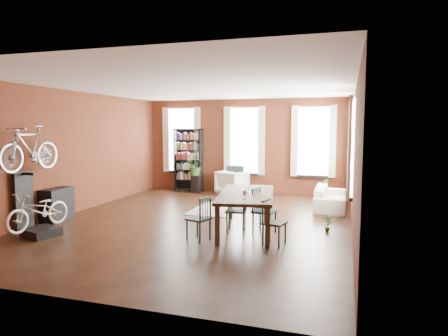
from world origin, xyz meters
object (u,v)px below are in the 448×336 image
at_px(dining_table, 246,212).
at_px(dining_chair_a, 198,219).
at_px(dining_chair_d, 264,211).
at_px(console_table, 57,205).
at_px(bicycle_floor, 38,194).
at_px(dining_chair_b, 236,210).
at_px(white_armchair, 232,181).
at_px(bookshelf, 188,160).
at_px(dining_chair_c, 274,223).
at_px(plant_stand, 197,184).
at_px(cream_sofa, 331,194).
at_px(bike_trainer, 41,232).

height_order(dining_table, dining_chair_a, dining_chair_a).
xyz_separation_m(dining_chair_d, console_table, (-4.99, -0.37, -0.08)).
height_order(dining_chair_a, bicycle_floor, bicycle_floor).
bearing_deg(dining_chair_b, bicycle_floor, -74.76).
distance_m(white_armchair, console_table, 5.80).
distance_m(bookshelf, bicycle_floor, 6.50).
bearing_deg(white_armchair, dining_chair_c, 134.69).
bearing_deg(dining_table, console_table, 175.29).
bearing_deg(plant_stand, white_armchair, -0.07).
height_order(cream_sofa, bike_trainer, cream_sofa).
height_order(dining_table, bicycle_floor, bicycle_floor).
relative_size(dining_chair_b, console_table, 1.17).
distance_m(dining_chair_c, plant_stand, 6.52).
xyz_separation_m(white_armchair, cream_sofa, (3.27, -1.48, -0.03)).
bearing_deg(white_armchair, dining_chair_d, 134.61).
height_order(dining_chair_b, bicycle_floor, bicycle_floor).
height_order(dining_chair_c, bookshelf, bookshelf).
relative_size(dining_table, bicycle_floor, 1.69).
bearing_deg(cream_sofa, bike_trainer, 130.10).
height_order(dining_chair_d, bicycle_floor, bicycle_floor).
distance_m(dining_chair_a, white_armchair, 5.56).
distance_m(cream_sofa, console_table, 7.15).
bearing_deg(dining_chair_b, dining_table, 106.67).
relative_size(dining_chair_b, white_armchair, 1.06).
height_order(bookshelf, plant_stand, bookshelf).
distance_m(dining_chair_b, cream_sofa, 3.67).
bearing_deg(bookshelf, dining_table, -55.33).
relative_size(white_armchair, cream_sofa, 0.42).
bearing_deg(dining_chair_b, dining_chair_c, 45.00).
bearing_deg(plant_stand, cream_sofa, -18.03).
bearing_deg(plant_stand, bicycle_floor, -99.57).
distance_m(bookshelf, bike_trainer, 6.54).
distance_m(bookshelf, plant_stand, 0.92).
xyz_separation_m(dining_chair_a, console_table, (-3.83, 0.51, -0.04)).
xyz_separation_m(dining_chair_a, white_armchair, (-0.87, 5.50, 0.00)).
height_order(dining_chair_c, plant_stand, dining_chair_c).
distance_m(bookshelf, console_table, 5.40).
bearing_deg(bicycle_floor, cream_sofa, 49.39).
xyz_separation_m(dining_chair_a, cream_sofa, (2.40, 4.01, -0.03)).
height_order(white_armchair, bike_trainer, white_armchair).
height_order(plant_stand, bicycle_floor, bicycle_floor).
relative_size(bike_trainer, plant_stand, 1.03).
distance_m(dining_chair_c, dining_chair_d, 0.85).
height_order(dining_chair_c, dining_chair_d, dining_chair_d).
relative_size(cream_sofa, bicycle_floor, 1.42).
xyz_separation_m(dining_chair_d, bookshelf, (-3.71, 4.83, 0.62)).
bearing_deg(dining_table, dining_chair_d, -17.17).
height_order(dining_chair_a, cream_sofa, dining_chair_a).
relative_size(bike_trainer, bicycle_floor, 0.41).
distance_m(bike_trainer, plant_stand, 6.30).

